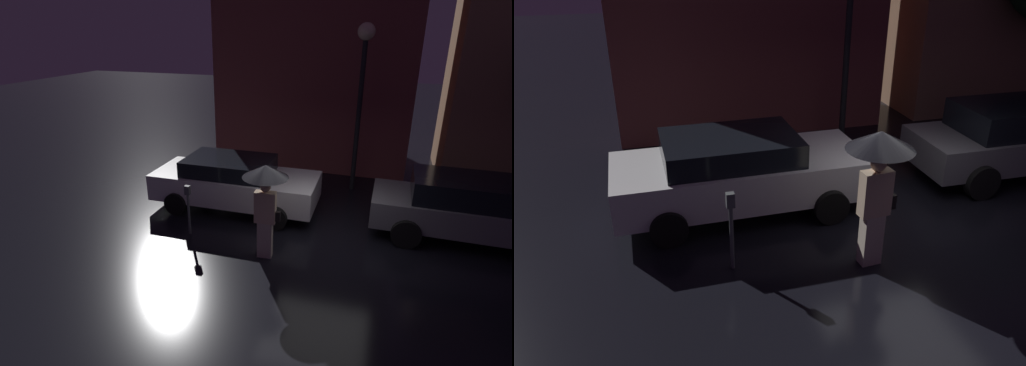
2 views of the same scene
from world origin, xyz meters
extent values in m
plane|color=black|center=(0.00, 0.00, 0.00)|extent=(60.00, 60.00, 0.00)
cube|color=brown|center=(-1.45, 6.50, 4.44)|extent=(6.58, 3.00, 8.89)
cube|color=silver|center=(-2.63, 1.48, 0.65)|extent=(4.45, 1.84, 0.70)
cube|color=black|center=(-2.81, 1.48, 1.21)|extent=(2.32, 1.60, 0.42)
cylinder|color=black|center=(-1.25, 2.38, 0.30)|extent=(0.61, 0.22, 0.61)
cylinder|color=black|center=(-1.25, 0.59, 0.30)|extent=(0.61, 0.22, 0.61)
cylinder|color=black|center=(-4.00, 2.38, 0.30)|extent=(0.61, 0.22, 0.61)
cylinder|color=black|center=(-4.00, 0.59, 0.30)|extent=(0.61, 0.22, 0.61)
cube|color=slate|center=(3.13, 1.52, 0.65)|extent=(4.34, 1.73, 0.64)
cube|color=black|center=(2.96, 1.52, 1.24)|extent=(2.27, 1.50, 0.54)
cylinder|color=black|center=(1.79, 2.36, 0.33)|extent=(0.67, 0.22, 0.67)
cylinder|color=black|center=(1.79, 0.68, 0.33)|extent=(0.67, 0.22, 0.67)
cube|color=beige|center=(-1.13, -0.68, 0.42)|extent=(0.33, 0.23, 0.83)
cube|color=#D1B293|center=(-1.13, -0.68, 1.18)|extent=(0.47, 0.24, 0.69)
sphere|color=tan|center=(-1.13, -0.68, 1.64)|extent=(0.23, 0.23, 0.23)
cylinder|color=black|center=(-1.13, -0.68, 1.45)|extent=(0.02, 0.02, 0.81)
cone|color=black|center=(-1.13, -0.68, 1.98)|extent=(0.96, 0.96, 0.27)
cube|color=black|center=(-0.88, -0.68, 1.01)|extent=(0.17, 0.11, 0.22)
cylinder|color=#4C5154|center=(-3.16, -0.28, 0.52)|extent=(0.06, 0.06, 1.04)
cube|color=#4C5154|center=(-3.16, -0.28, 1.15)|extent=(0.12, 0.10, 0.22)
cylinder|color=black|center=(0.30, 3.88, 2.17)|extent=(0.14, 0.14, 4.34)
sphere|color=#F9EAB7|center=(0.30, 3.88, 4.57)|extent=(0.47, 0.47, 0.47)
camera|label=1|loc=(1.04, -7.95, 4.74)|focal=28.00mm
camera|label=2|loc=(-4.23, -6.36, 4.43)|focal=35.00mm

